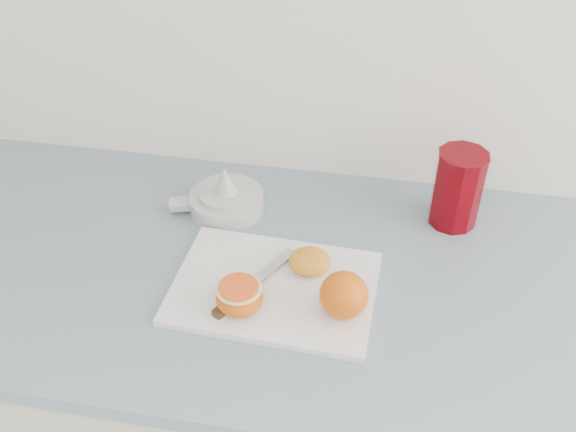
{
  "coord_description": "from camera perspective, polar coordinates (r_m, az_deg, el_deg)",
  "views": [
    {
      "loc": [
        0.29,
        0.91,
        1.65
      ],
      "look_at": [
        0.13,
        1.76,
        0.96
      ],
      "focal_mm": 40.0,
      "sensor_mm": 36.0,
      "label": 1
    }
  ],
  "objects": [
    {
      "name": "whole_orange",
      "position": [
        0.99,
        4.98,
        -7.01
      ],
      "size": [
        0.08,
        0.08,
        0.08
      ],
      "color": "orange",
      "rests_on": "cutting_board"
    },
    {
      "name": "cutting_board",
      "position": [
        1.06,
        -1.24,
        -6.4
      ],
      "size": [
        0.34,
        0.25,
        0.01
      ],
      "primitive_type": "cube",
      "rotation": [
        0.0,
        0.0,
        -0.04
      ],
      "color": "white",
      "rests_on": "counter"
    },
    {
      "name": "squeezed_shell",
      "position": [
        1.08,
        1.93,
        -4.01
      ],
      "size": [
        0.07,
        0.07,
        0.03
      ],
      "color": "orange",
      "rests_on": "cutting_board"
    },
    {
      "name": "half_orange",
      "position": [
        1.01,
        -4.35,
        -7.18
      ],
      "size": [
        0.07,
        0.07,
        0.05
      ],
      "color": "orange",
      "rests_on": "cutting_board"
    },
    {
      "name": "citrus_juicer",
      "position": [
        1.22,
        -5.57,
        1.56
      ],
      "size": [
        0.18,
        0.14,
        0.09
      ],
      "color": "silver",
      "rests_on": "counter"
    },
    {
      "name": "red_tumbler",
      "position": [
        1.2,
        14.78,
        2.16
      ],
      "size": [
        0.09,
        0.09,
        0.15
      ],
      "color": "#650007",
      "rests_on": "counter"
    },
    {
      "name": "paring_knife",
      "position": [
        1.04,
        -4.25,
        -6.93
      ],
      "size": [
        0.11,
        0.18,
        0.01
      ],
      "color": "#48301D",
      "rests_on": "cutting_board"
    },
    {
      "name": "counter",
      "position": [
        1.44,
        4.25,
        -18.19
      ],
      "size": [
        2.32,
        0.64,
        0.89
      ],
      "color": "beige",
      "rests_on": "ground"
    }
  ]
}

